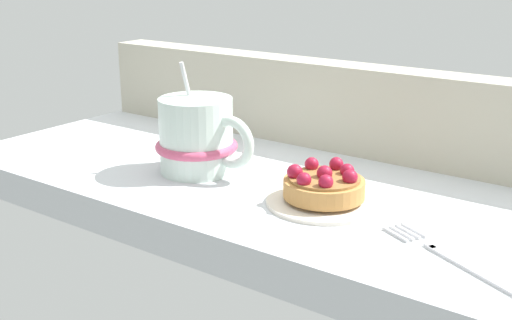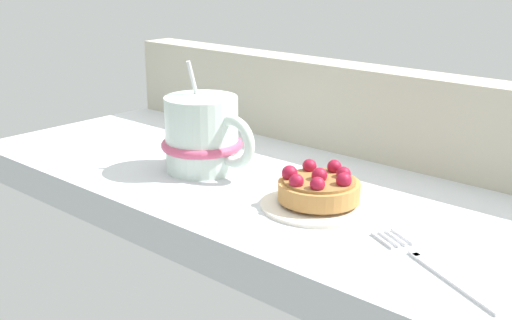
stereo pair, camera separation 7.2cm
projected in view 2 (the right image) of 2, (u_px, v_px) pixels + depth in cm
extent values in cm
cube|color=silver|center=(296.00, 199.00, 75.06)|extent=(85.34, 34.98, 4.11)
cube|color=#B2AD99|center=(369.00, 111.00, 83.28)|extent=(83.64, 5.20, 11.39)
cylinder|color=silver|center=(319.00, 202.00, 67.24)|extent=(12.13, 12.13, 0.80)
cylinder|color=silver|center=(318.00, 204.00, 67.30)|extent=(6.67, 6.67, 0.40)
cylinder|color=#B77F42|center=(319.00, 190.00, 66.83)|extent=(8.54, 8.54, 1.87)
cylinder|color=olive|center=(319.00, 181.00, 66.50)|extent=(7.51, 7.51, 0.30)
sphere|color=maroon|center=(319.00, 175.00, 66.33)|extent=(1.65, 1.65, 1.65)
sphere|color=maroon|center=(344.00, 180.00, 64.78)|extent=(1.60, 1.60, 1.60)
sphere|color=maroon|center=(344.00, 174.00, 67.07)|extent=(1.53, 1.53, 1.53)
sphere|color=maroon|center=(334.00, 167.00, 68.72)|extent=(1.54, 1.54, 1.54)
sphere|color=maroon|center=(309.00, 166.00, 69.16)|extent=(1.54, 1.54, 1.54)
sphere|color=maroon|center=(290.00, 173.00, 66.73)|extent=(1.67, 1.67, 1.67)
sphere|color=maroon|center=(296.00, 181.00, 64.67)|extent=(1.51, 1.51, 1.51)
sphere|color=maroon|center=(317.00, 184.00, 63.70)|extent=(1.52, 1.52, 1.52)
cylinder|color=silver|center=(202.00, 134.00, 77.46)|extent=(8.74, 8.74, 8.99)
torus|color=#C64C70|center=(202.00, 144.00, 77.86)|extent=(9.87, 9.87, 1.08)
torus|color=silver|center=(233.00, 142.00, 74.13)|extent=(6.24, 1.20, 6.24)
cylinder|color=silver|center=(194.00, 87.00, 77.40)|extent=(0.84, 2.11, 6.40)
cube|color=silver|center=(453.00, 280.00, 51.46)|extent=(9.79, 5.41, 0.60)
cube|color=silver|center=(414.00, 253.00, 56.16)|extent=(1.32, 1.04, 0.60)
cube|color=silver|center=(402.00, 235.00, 59.65)|extent=(3.23, 1.79, 0.60)
cube|color=silver|center=(396.00, 236.00, 59.40)|extent=(3.23, 1.79, 0.60)
cube|color=silver|center=(389.00, 238.00, 59.14)|extent=(3.23, 1.79, 0.60)
cube|color=silver|center=(382.00, 239.00, 58.89)|extent=(3.23, 1.79, 0.60)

